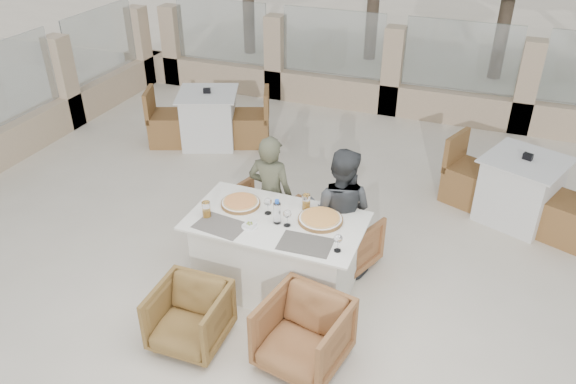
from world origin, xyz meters
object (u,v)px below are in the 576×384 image
(beer_glass_left, at_px, (206,209))
(armchair_near_right, at_px, (303,334))
(armchair_far_left, at_px, (256,222))
(armchair_far_right, at_px, (343,241))
(pizza_right, at_px, (320,219))
(wine_glass_centre, at_px, (268,205))
(armchair_near_left, at_px, (190,317))
(bg_table_a, at_px, (209,118))
(diner_left, at_px, (271,196))
(olive_dish, at_px, (250,225))
(bg_table_b, at_px, (520,190))
(wine_glass_near, at_px, (287,217))
(wine_glass_corner, at_px, (338,242))
(diner_right, at_px, (340,212))
(pizza_left, at_px, (241,203))
(dining_table, at_px, (277,254))
(water_bottle, at_px, (277,211))
(beer_glass_right, at_px, (306,202))

(beer_glass_left, bearing_deg, armchair_near_right, -28.36)
(armchair_far_left, distance_m, armchair_near_right, 1.66)
(armchair_far_right, bearing_deg, pizza_right, 97.78)
(wine_glass_centre, xyz_separation_m, armchair_far_left, (-0.33, 0.44, -0.54))
(wine_glass_centre, distance_m, armchair_near_left, 1.21)
(wine_glass_centre, relative_size, armchair_near_right, 0.28)
(bg_table_a, bearing_deg, diner_left, -69.61)
(olive_dish, bearing_deg, beer_glass_left, 178.77)
(armchair_near_left, distance_m, bg_table_b, 3.94)
(wine_glass_near, xyz_separation_m, wine_glass_corner, (0.53, -0.20, 0.00))
(beer_glass_left, height_order, armchair_near_left, beer_glass_left)
(armchair_far_left, relative_size, diner_right, 0.53)
(wine_glass_centre, bearing_deg, beer_glass_left, -153.39)
(wine_glass_centre, xyz_separation_m, wine_glass_corner, (0.77, -0.32, 0.00))
(olive_dish, height_order, diner_left, diner_left)
(pizza_right, relative_size, armchair_far_right, 0.65)
(pizza_left, bearing_deg, bg_table_a, 124.25)
(armchair_far_right, bearing_deg, armchair_far_left, 24.79)
(beer_glass_left, xyz_separation_m, diner_right, (1.08, 0.68, -0.18))
(dining_table, bearing_deg, wine_glass_centre, 145.83)
(armchair_far_left, xyz_separation_m, armchair_near_right, (1.00, -1.32, -0.02))
(armchair_far_right, height_order, diner_left, diner_left)
(diner_left, bearing_deg, pizza_left, 74.79)
(pizza_left, xyz_separation_m, armchair_far_right, (0.90, 0.45, -0.51))
(pizza_right, bearing_deg, beer_glass_left, -162.94)
(bg_table_a, bearing_deg, diner_right, -60.57)
(pizza_right, xyz_separation_m, water_bottle, (-0.35, -0.17, 0.09))
(pizza_right, relative_size, armchair_far_left, 0.58)
(wine_glass_corner, relative_size, diner_right, 0.14)
(armchair_near_left, bearing_deg, wine_glass_corner, 32.07)
(diner_left, relative_size, bg_table_b, 0.80)
(water_bottle, relative_size, wine_glass_near, 1.31)
(armchair_far_left, bearing_deg, wine_glass_corner, 161.77)
(pizza_left, height_order, wine_glass_corner, wine_glass_corner)
(diner_right, bearing_deg, wine_glass_centre, 36.85)
(beer_glass_right, distance_m, armchair_far_right, 0.69)
(wine_glass_centre, distance_m, bg_table_a, 3.28)
(pizza_right, relative_size, wine_glass_corner, 2.22)
(wine_glass_centre, bearing_deg, diner_left, 109.94)
(beer_glass_right, bearing_deg, beer_glass_left, -150.39)
(wine_glass_near, relative_size, beer_glass_right, 1.23)
(diner_right, height_order, bg_table_b, diner_right)
(armchair_far_left, bearing_deg, wine_glass_centre, 143.44)
(wine_glass_centre, relative_size, beer_glass_right, 1.23)
(dining_table, height_order, armchair_far_right, dining_table)
(pizza_right, relative_size, diner_left, 0.31)
(wine_glass_centre, relative_size, beer_glass_left, 1.19)
(water_bottle, relative_size, armchair_near_left, 0.40)
(pizza_right, xyz_separation_m, armchair_near_left, (-0.79, -1.07, -0.52))
(olive_dish, distance_m, bg_table_b, 3.25)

